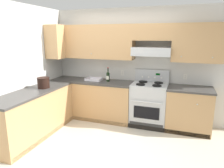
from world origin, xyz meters
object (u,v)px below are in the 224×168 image
object	(u,v)px
wine_bottle	(108,76)
bucket	(43,82)
stove	(149,104)
bowl	(94,80)

from	to	relation	value
wine_bottle	bucket	xyz separation A→B (m)	(-1.01, -1.00, -0.01)
stove	wine_bottle	world-z (taller)	wine_bottle
wine_bottle	bowl	world-z (taller)	wine_bottle
wine_bottle	bowl	bearing A→B (deg)	179.27
bowl	bucket	bearing A→B (deg)	-123.24
stove	bucket	size ratio (longest dim) A/B	4.84
wine_bottle	bucket	bearing A→B (deg)	-135.35
bucket	bowl	bearing A→B (deg)	56.76
stove	wine_bottle	size ratio (longest dim) A/B	3.69
bucket	wine_bottle	bearing A→B (deg)	44.65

